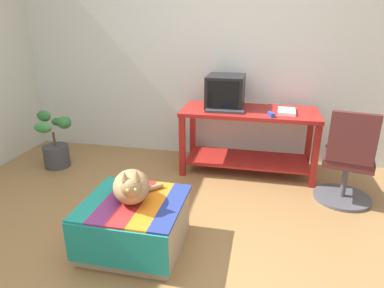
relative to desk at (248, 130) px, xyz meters
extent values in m
plane|color=olive|center=(-0.46, -1.60, -0.48)|extent=(14.00, 14.00, 0.00)
cube|color=silver|center=(-0.46, 0.45, 0.82)|extent=(8.00, 0.10, 2.60)
cube|color=maroon|center=(-0.67, -0.27, -0.15)|extent=(0.06, 0.06, 0.66)
cube|color=maroon|center=(0.68, -0.27, -0.15)|extent=(0.06, 0.06, 0.66)
cube|color=maroon|center=(0.67, 0.27, -0.15)|extent=(0.06, 0.06, 0.66)
cube|color=maroon|center=(-0.68, 0.27, -0.15)|extent=(0.06, 0.06, 0.66)
cube|color=maroon|center=(0.00, 0.00, -0.35)|extent=(1.32, 0.53, 0.02)
cube|color=maroon|center=(0.00, 0.00, 0.20)|extent=(1.43, 0.62, 0.04)
cube|color=black|center=(-0.27, 0.09, 0.23)|extent=(0.28, 0.30, 0.02)
cube|color=black|center=(-0.27, 0.09, 0.39)|extent=(0.40, 0.42, 0.34)
cube|color=black|center=(-0.27, -0.13, 0.40)|extent=(0.32, 0.01, 0.27)
cube|color=#333338|center=(-0.25, -0.14, 0.23)|extent=(0.40, 0.16, 0.02)
cube|color=white|center=(0.38, -0.04, 0.24)|extent=(0.18, 0.27, 0.03)
cube|color=tan|center=(-0.72, -1.55, -0.30)|extent=(0.68, 0.62, 0.37)
cube|color=#1E897A|center=(-0.72, -1.89, -0.26)|extent=(0.71, 0.01, 0.29)
cube|color=#1E897A|center=(-1.00, -1.55, -0.10)|extent=(0.14, 0.67, 0.02)
cube|color=#7A2D6B|center=(-0.86, -1.55, -0.10)|extent=(0.14, 0.67, 0.02)
cube|color=#AD2323|center=(-0.72, -1.55, -0.10)|extent=(0.14, 0.67, 0.02)
cube|color=orange|center=(-0.58, -1.55, -0.10)|extent=(0.14, 0.67, 0.02)
cube|color=navy|center=(-0.43, -1.55, -0.10)|extent=(0.14, 0.67, 0.02)
ellipsoid|color=#9E7A4C|center=(-0.73, -1.54, 0.01)|extent=(0.37, 0.42, 0.22)
sphere|color=#9E7A4C|center=(-0.68, -1.66, 0.08)|extent=(0.14, 0.14, 0.14)
cylinder|color=#9E7A4C|center=(-0.67, -1.41, -0.07)|extent=(0.21, 0.23, 0.04)
cone|color=#9E7A4C|center=(-0.72, -1.67, 0.16)|extent=(0.06, 0.06, 0.06)
cone|color=#9E7A4C|center=(-0.64, -1.64, 0.16)|extent=(0.06, 0.06, 0.06)
sphere|color=#C6D151|center=(-0.68, -1.73, 0.09)|extent=(0.02, 0.02, 0.02)
sphere|color=#C6D151|center=(-0.63, -1.71, 0.09)|extent=(0.02, 0.02, 0.02)
cylinder|color=#3D3D42|center=(-2.15, -0.35, -0.35)|extent=(0.28, 0.28, 0.25)
cylinder|color=brown|center=(-2.15, -0.35, -0.15)|extent=(0.03, 0.03, 0.16)
ellipsoid|color=#2D7033|center=(-2.00, -0.34, 0.05)|extent=(0.15, 0.14, 0.14)
ellipsoid|color=#2D7033|center=(-2.16, -0.23, 0.02)|extent=(0.12, 0.12, 0.09)
ellipsoid|color=#2D7033|center=(-2.23, -0.35, 0.12)|extent=(0.17, 0.08, 0.12)
ellipsoid|color=#38843D|center=(-2.16, -0.50, 0.03)|extent=(0.20, 0.10, 0.12)
cylinder|color=#4C4C51|center=(0.93, -0.46, -0.46)|extent=(0.52, 0.52, 0.03)
cylinder|color=#4C4C51|center=(0.93, -0.46, -0.28)|extent=(0.05, 0.05, 0.34)
cube|color=#471E1E|center=(0.93, -0.46, -0.07)|extent=(0.50, 0.50, 0.08)
cube|color=#471E1E|center=(0.89, -0.65, 0.19)|extent=(0.38, 0.14, 0.44)
cube|color=#2342B7|center=(0.22, -0.21, 0.24)|extent=(0.07, 0.12, 0.04)
cylinder|color=#B7B7BC|center=(0.47, 0.08, 0.23)|extent=(0.04, 0.14, 0.01)
camera|label=1|loc=(0.14, -3.53, 1.12)|focal=31.58mm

